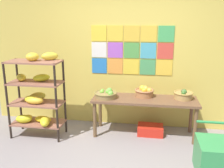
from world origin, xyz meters
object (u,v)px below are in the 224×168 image
fruit_basket_right (144,92)px  fruit_basket_centre (106,94)px  produce_crate_under_table (150,130)px  fruit_basket_back_right (183,95)px  banana_shelf_unit (36,95)px  display_table (144,103)px

fruit_basket_right → fruit_basket_centre: fruit_basket_right is taller
fruit_basket_right → produce_crate_under_table: (0.12, -0.10, -0.66)m
fruit_basket_centre → fruit_basket_back_right: size_ratio=1.20×
banana_shelf_unit → fruit_basket_back_right: 2.45m
fruit_basket_right → fruit_basket_centre: (-0.64, -0.17, -0.02)m
fruit_basket_centre → produce_crate_under_table: fruit_basket_centre is taller
fruit_basket_centre → produce_crate_under_table: size_ratio=0.88×
display_table → produce_crate_under_table: size_ratio=4.01×
produce_crate_under_table → fruit_basket_back_right: bearing=6.5°
display_table → fruit_basket_centre: fruit_basket_centre is taller
fruit_basket_back_right → produce_crate_under_table: size_ratio=0.73×
fruit_basket_right → produce_crate_under_table: 0.68m
banana_shelf_unit → fruit_basket_centre: (1.13, 0.26, -0.01)m
display_table → fruit_basket_centre: (-0.65, -0.05, 0.14)m
banana_shelf_unit → fruit_basket_back_right: banana_shelf_unit is taller
display_table → produce_crate_under_table: bearing=11.4°
display_table → fruit_basket_centre: 0.66m
produce_crate_under_table → fruit_basket_centre: bearing=-174.5°
banana_shelf_unit → fruit_basket_centre: size_ratio=3.73×
banana_shelf_unit → fruit_basket_right: size_ratio=4.35×
fruit_basket_right → produce_crate_under_table: bearing=-37.5°
fruit_basket_back_right → produce_crate_under_table: 0.83m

